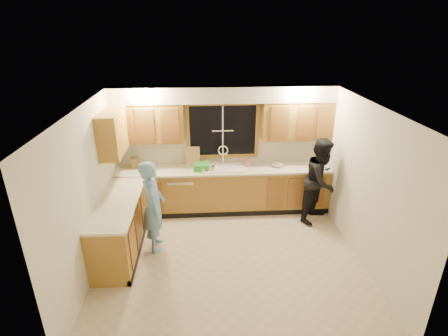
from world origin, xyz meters
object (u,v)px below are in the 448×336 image
object	(u,v)px
bowl	(277,165)
sink	(224,171)
man	(153,206)
dishwasher	(182,193)
knife_block	(135,163)
stove	(112,246)
dish_crate	(202,167)
woman	(321,180)
soap_bottle	(248,162)

from	to	relation	value
bowl	sink	bearing A→B (deg)	-179.27
bowl	man	bearing A→B (deg)	-151.55
sink	bowl	size ratio (longest dim) A/B	3.80
dishwasher	knife_block	size ratio (longest dim) A/B	3.82
sink	man	distance (m)	1.74
dishwasher	stove	distance (m)	2.04
man	dish_crate	distance (m)	1.43
sink	man	xyz separation A→B (m)	(-1.23, -1.23, -0.07)
man	dishwasher	bearing A→B (deg)	-26.98
man	woman	xyz separation A→B (m)	(3.04, 0.74, 0.03)
man	bowl	world-z (taller)	man
sink	stove	size ratio (longest dim) A/B	0.96
sink	soap_bottle	bearing A→B (deg)	7.09
stove	man	bearing A→B (deg)	46.39
woman	bowl	distance (m)	0.91
dish_crate	bowl	xyz separation A→B (m)	(1.50, 0.08, -0.04)
stove	knife_block	bearing A→B (deg)	88.31
woman	knife_block	distance (m)	3.61
soap_bottle	bowl	bearing A→B (deg)	-4.69
stove	knife_block	distance (m)	2.02
sink	soap_bottle	distance (m)	0.51
sink	woman	bearing A→B (deg)	-15.30
stove	bowl	bearing A→B (deg)	32.71
dish_crate	soap_bottle	xyz separation A→B (m)	(0.92, 0.13, 0.03)
stove	bowl	xyz separation A→B (m)	(2.86, 1.84, 0.50)
woman	bowl	world-z (taller)	woman
man	knife_block	world-z (taller)	man
man	bowl	distance (m)	2.62
woman	soap_bottle	world-z (taller)	woman
dishwasher	dish_crate	distance (m)	0.71
knife_block	bowl	world-z (taller)	knife_block
sink	bowl	distance (m)	1.07
bowl	woman	bearing A→B (deg)	-34.26
soap_bottle	dishwasher	bearing A→B (deg)	-176.78
dish_crate	knife_block	bearing A→B (deg)	172.14
sink	woman	size ratio (longest dim) A/B	0.52
sink	knife_block	distance (m)	1.75
dishwasher	knife_block	world-z (taller)	knife_block
sink	man	size ratio (longest dim) A/B	0.54
bowl	soap_bottle	bearing A→B (deg)	175.31
stove	bowl	size ratio (longest dim) A/B	3.97
stove	soap_bottle	world-z (taller)	soap_bottle
man	soap_bottle	size ratio (longest dim) A/B	8.45
dish_crate	stove	bearing A→B (deg)	-127.85
woman	bowl	xyz separation A→B (m)	(-0.75, 0.51, 0.12)
woman	man	bearing A→B (deg)	147.58
knife_block	dishwasher	bearing A→B (deg)	-19.59
knife_block	woman	bearing A→B (deg)	-21.13
man	stove	bearing A→B (deg)	126.95
dishwasher	woman	bearing A→B (deg)	-10.23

